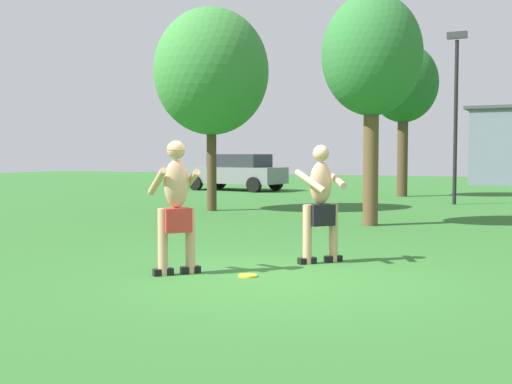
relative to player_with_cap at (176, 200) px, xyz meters
The scene contains 9 objects.
ground_plane 1.66m from the player_with_cap, 17.48° to the left, with size 80.00×80.00×0.00m, color #2D6628.
player_with_cap is the anchor object (origin of this frame).
player_in_black 2.17m from the player_with_cap, 50.14° to the left, with size 0.78×0.78×1.71m.
frisbee 1.35m from the player_with_cap, 15.73° to the left, with size 0.24×0.24×0.03m, color yellow.
car_gray_mid_lot 19.84m from the player_with_cap, 115.20° to the left, with size 4.47×2.40×1.58m.
lamp_post 14.12m from the player_with_cap, 84.25° to the left, with size 0.60×0.24×5.36m.
tree_left_field 17.32m from the player_with_cap, 93.30° to the left, with size 2.56×2.56×5.66m.
tree_right_field 7.38m from the player_with_cap, 84.38° to the left, with size 2.20×2.20×5.08m.
tree_near_building 10.05m from the player_with_cap, 116.95° to the left, with size 3.18×3.18×5.61m.
Camera 1 is at (3.31, -7.52, 1.57)m, focal length 45.39 mm.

